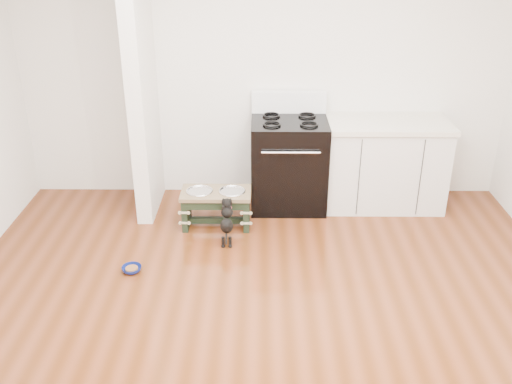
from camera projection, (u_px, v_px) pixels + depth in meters
The scene contains 8 objects.
ground at pixel (265, 339), 4.08m from camera, with size 5.00×5.00×0.00m, color #4F250E.
room_shell at pixel (267, 123), 3.39m from camera, with size 5.00×5.00×5.00m.
partition_wall at pixel (141, 79), 5.41m from camera, with size 0.15×0.80×2.70m, color silver.
oven_range at pixel (289, 162), 5.82m from camera, with size 0.76×0.69×1.14m.
cabinet_run at pixel (384, 164), 5.84m from camera, with size 1.24×0.64×0.91m.
dog_feeder at pixel (216, 202), 5.49m from camera, with size 0.67×0.36×0.38m.
puppy at pixel (227, 220), 5.23m from camera, with size 0.12×0.34×0.41m.
floor_bowl at pixel (132, 269), 4.85m from camera, with size 0.21×0.21×0.05m.
Camera 1 is at (-0.03, -3.23, 2.70)m, focal length 40.00 mm.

